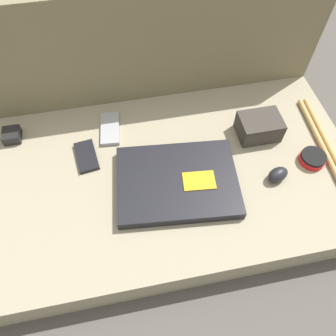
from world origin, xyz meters
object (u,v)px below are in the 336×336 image
(speaker_puck, at_px, (313,158))
(phone_silver, at_px, (110,129))
(computer_mouse, at_px, (278,175))
(phone_black, at_px, (86,156))
(laptop, at_px, (177,182))
(camera_pouch, at_px, (259,127))
(charger_brick, at_px, (12,135))

(speaker_puck, height_order, phone_silver, speaker_puck)
(computer_mouse, bearing_deg, phone_black, 141.40)
(computer_mouse, height_order, speaker_puck, computer_mouse)
(laptop, height_order, phone_silver, laptop)
(speaker_puck, bearing_deg, computer_mouse, -163.36)
(laptop, relative_size, camera_pouch, 2.84)
(phone_black, relative_size, camera_pouch, 0.93)
(laptop, relative_size, speaker_puck, 4.70)
(phone_silver, relative_size, camera_pouch, 1.05)
(speaker_puck, relative_size, phone_black, 0.65)
(phone_black, distance_m, camera_pouch, 0.54)
(computer_mouse, distance_m, charger_brick, 0.82)
(computer_mouse, xyz_separation_m, phone_black, (-0.54, 0.18, -0.01))
(phone_black, bearing_deg, computer_mouse, -26.53)
(phone_black, height_order, camera_pouch, camera_pouch)
(charger_brick, bearing_deg, phone_silver, -4.62)
(camera_pouch, bearing_deg, phone_black, 178.80)
(laptop, bearing_deg, computer_mouse, -1.18)
(phone_black, bearing_deg, phone_silver, 41.52)
(laptop, xyz_separation_m, computer_mouse, (0.29, -0.04, 0.00))
(camera_pouch, bearing_deg, computer_mouse, -90.53)
(computer_mouse, relative_size, speaker_puck, 0.96)
(laptop, distance_m, computer_mouse, 0.29)
(computer_mouse, height_order, phone_silver, computer_mouse)
(laptop, bearing_deg, phone_silver, 130.91)
(phone_black, bearing_deg, speaker_puck, -20.05)
(phone_silver, height_order, charger_brick, charger_brick)
(charger_brick, bearing_deg, computer_mouse, -21.56)
(speaker_puck, distance_m, phone_black, 0.68)
(phone_silver, distance_m, phone_black, 0.12)
(phone_silver, bearing_deg, charger_brick, -179.17)
(computer_mouse, xyz_separation_m, phone_silver, (-0.46, 0.28, -0.01))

